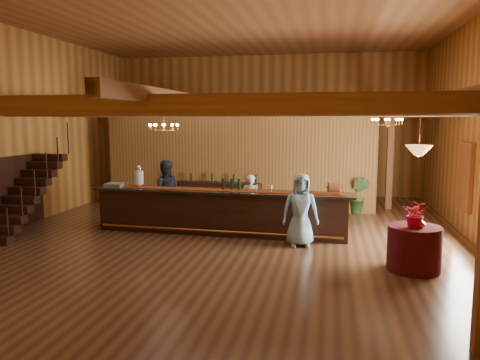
% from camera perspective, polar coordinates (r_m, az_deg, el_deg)
% --- Properties ---
extents(floor, '(14.00, 14.00, 0.00)m').
position_cam_1_polar(floor, '(12.33, -1.28, -6.65)').
color(floor, brown).
rests_on(floor, ground).
extents(ceiling, '(14.00, 14.00, 0.00)m').
position_cam_1_polar(ceiling, '(12.21, -1.36, 19.25)').
color(ceiling, '#985E35').
rests_on(ceiling, wall_back).
extents(wall_back, '(12.00, 0.10, 5.50)m').
position_cam_1_polar(wall_back, '(18.86, 3.23, 6.67)').
color(wall_back, '#BD7B38').
rests_on(wall_back, floor).
extents(wall_front, '(12.00, 0.10, 5.50)m').
position_cam_1_polar(wall_front, '(5.33, -17.55, 4.41)').
color(wall_front, '#BD7B38').
rests_on(wall_front, floor).
extents(wall_left, '(0.10, 14.00, 5.50)m').
position_cam_1_polar(wall_left, '(14.47, -25.34, 5.74)').
color(wall_left, '#BD7B38').
rests_on(wall_left, floor).
extents(beam_grid, '(11.90, 13.90, 0.39)m').
position_cam_1_polar(beam_grid, '(12.45, -0.82, 8.55)').
color(beam_grid, '#A2662F').
rests_on(beam_grid, wall_left).
extents(support_posts, '(9.20, 10.20, 3.20)m').
position_cam_1_polar(support_posts, '(11.55, -1.83, 0.48)').
color(support_posts, '#A2662F').
rests_on(support_posts, floor).
extents(partition_wall, '(9.00, 0.18, 3.10)m').
position_cam_1_polar(partition_wall, '(15.55, -0.37, 2.09)').
color(partition_wall, brown).
rests_on(partition_wall, floor).
extents(window_right_back, '(0.12, 1.05, 1.75)m').
position_cam_1_polar(window_right_back, '(13.21, 25.83, 0.39)').
color(window_right_back, white).
rests_on(window_right_back, wall_right).
extents(staircase, '(1.00, 2.80, 2.00)m').
position_cam_1_polar(staircase, '(13.70, -24.90, -1.65)').
color(staircase, black).
rests_on(staircase, floor).
extents(backroom_boxes, '(4.10, 0.60, 1.10)m').
position_cam_1_polar(backroom_boxes, '(17.59, 1.58, -0.64)').
color(backroom_boxes, black).
rests_on(backroom_boxes, floor).
extents(tasting_bar, '(6.95, 1.16, 1.17)m').
position_cam_1_polar(tasting_bar, '(12.32, -2.44, -3.86)').
color(tasting_bar, black).
rests_on(tasting_bar, floor).
extents(beverage_dispenser, '(0.26, 0.26, 0.60)m').
position_cam_1_polar(beverage_dispenser, '(13.05, -12.25, 0.41)').
color(beverage_dispenser, silver).
rests_on(beverage_dispenser, tasting_bar).
extents(glass_rack_tray, '(0.50, 0.50, 0.10)m').
position_cam_1_polar(glass_rack_tray, '(13.28, -14.94, -0.59)').
color(glass_rack_tray, gray).
rests_on(glass_rack_tray, tasting_bar).
extents(raffle_drum, '(0.34, 0.24, 0.30)m').
position_cam_1_polar(raffle_drum, '(11.71, 11.44, -0.91)').
color(raffle_drum, brown).
rests_on(raffle_drum, tasting_bar).
extents(bar_bottle_0, '(0.07, 0.07, 0.30)m').
position_cam_1_polar(bar_bottle_0, '(12.32, -2.08, -0.48)').
color(bar_bottle_0, black).
rests_on(bar_bottle_0, tasting_bar).
extents(bar_bottle_1, '(0.07, 0.07, 0.30)m').
position_cam_1_polar(bar_bottle_1, '(12.26, -1.02, -0.51)').
color(bar_bottle_1, black).
rests_on(bar_bottle_1, tasting_bar).
extents(bar_bottle_2, '(0.07, 0.07, 0.30)m').
position_cam_1_polar(bar_bottle_2, '(12.21, -0.10, -0.54)').
color(bar_bottle_2, black).
rests_on(bar_bottle_2, tasting_bar).
extents(backbar_shelf, '(3.35, 1.07, 0.93)m').
position_cam_1_polar(backbar_shelf, '(15.61, -3.37, -1.92)').
color(backbar_shelf, black).
rests_on(backbar_shelf, floor).
extents(round_table, '(1.04, 1.04, 0.90)m').
position_cam_1_polar(round_table, '(10.00, 20.44, -7.82)').
color(round_table, '#480C18').
rests_on(round_table, floor).
extents(chandelier_left, '(0.80, 0.80, 0.56)m').
position_cam_1_polar(chandelier_left, '(12.71, -9.27, 6.41)').
color(chandelier_left, '#C17A32').
rests_on(chandelier_left, beam_grid).
extents(chandelier_right, '(0.80, 0.80, 0.42)m').
position_cam_1_polar(chandelier_right, '(13.21, 17.50, 6.81)').
color(chandelier_right, '#C17A32').
rests_on(chandelier_right, beam_grid).
extents(pendant_lamp, '(0.52, 0.52, 0.90)m').
position_cam_1_polar(pendant_lamp, '(9.69, 20.97, 3.41)').
color(pendant_lamp, '#C17A32').
rests_on(pendant_lamp, beam_grid).
extents(bartender, '(0.61, 0.47, 1.49)m').
position_cam_1_polar(bartender, '(12.96, 1.30, -2.58)').
color(bartender, silver).
rests_on(bartender, floor).
extents(staff_second, '(1.07, 0.95, 1.84)m').
position_cam_1_polar(staff_second, '(13.57, -9.10, -1.46)').
color(staff_second, '#222435').
rests_on(staff_second, floor).
extents(guest, '(0.93, 0.69, 1.74)m').
position_cam_1_polar(guest, '(11.16, 7.38, -3.63)').
color(guest, '#7FB1CF').
rests_on(guest, floor).
extents(floor_plant, '(0.81, 0.74, 1.20)m').
position_cam_1_polar(floor_plant, '(15.35, 14.29, -1.79)').
color(floor_plant, '#2C4C21').
rests_on(floor_plant, floor).
extents(table_flowers, '(0.63, 0.60, 0.55)m').
position_cam_1_polar(table_flowers, '(9.70, 20.67, -3.90)').
color(table_flowers, red).
rests_on(table_flowers, round_table).
extents(table_vase, '(0.18, 0.18, 0.33)m').
position_cam_1_polar(table_vase, '(9.75, 21.12, -4.54)').
color(table_vase, '#C17A32').
rests_on(table_vase, round_table).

